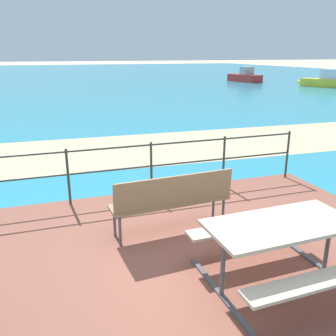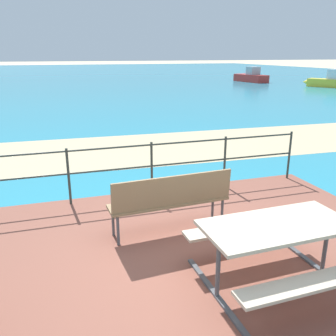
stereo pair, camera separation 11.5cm
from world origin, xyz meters
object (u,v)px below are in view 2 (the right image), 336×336
Objects in this scene: park_bench at (171,198)px; boat_near at (250,77)px; boat_far at (331,81)px; picnic_table at (277,239)px.

boat_near reaches higher than park_bench.
boat_near is 7.57m from boat_far.
park_bench is at bearing 103.20° from boat_far.
picnic_table is 31.68m from boat_near.
boat_far reaches higher than park_bench.
picnic_table is at bearing 106.46° from boat_far.
park_bench is at bearing 138.15° from boat_near.
boat_near reaches higher than picnic_table.
boat_near is at bearing -7.47° from boat_far.
boat_far is at bearing -138.94° from park_bench.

